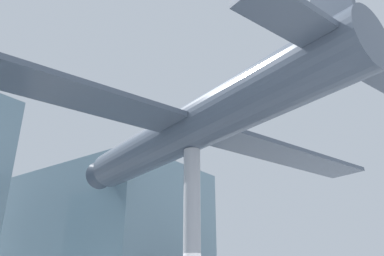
% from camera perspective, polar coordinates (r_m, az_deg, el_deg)
% --- Properties ---
extents(glass_pavilion_right, '(8.17, 13.18, 9.06)m').
position_cam_1_polar(glass_pavilion_right, '(26.52, -13.87, -16.31)').
color(glass_pavilion_right, '#7593A3').
rests_on(glass_pavilion_right, ground_plane).
extents(support_pylon_central, '(0.57, 0.57, 5.95)m').
position_cam_1_polar(support_pylon_central, '(12.47, 0.00, -16.40)').
color(support_pylon_central, '#B7B7BC').
rests_on(support_pylon_central, ground_plane).
extents(suspended_airplane, '(19.44, 15.20, 2.75)m').
position_cam_1_polar(suspended_airplane, '(13.59, -0.55, -0.24)').
color(suspended_airplane, '#4C5666').
rests_on(suspended_airplane, support_pylon_central).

